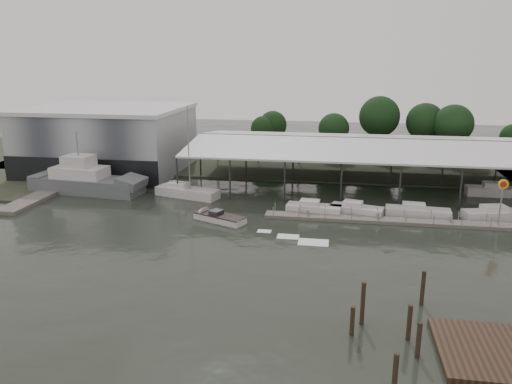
% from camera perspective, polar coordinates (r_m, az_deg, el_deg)
% --- Properties ---
extents(ground, '(200.00, 200.00, 0.00)m').
position_cam_1_polar(ground, '(50.35, -1.69, -6.18)').
color(ground, '#242A22').
rests_on(ground, ground).
extents(land_strip_far, '(140.00, 30.00, 0.30)m').
position_cam_1_polar(land_strip_far, '(90.30, 3.46, 3.57)').
color(land_strip_far, '#3E4231').
rests_on(land_strip_far, ground).
extents(land_strip_west, '(20.00, 40.00, 0.30)m').
position_cam_1_polar(land_strip_west, '(92.32, -22.97, 2.63)').
color(land_strip_west, '#3E4231').
rests_on(land_strip_west, ground).
extents(storage_warehouse, '(24.50, 20.50, 10.50)m').
position_cam_1_polar(storage_warehouse, '(85.52, -16.50, 5.84)').
color(storage_warehouse, '#A1A6AB').
rests_on(storage_warehouse, ground).
extents(covered_boat_shed, '(58.24, 24.00, 6.96)m').
position_cam_1_polar(covered_boat_shed, '(75.37, 15.38, 5.37)').
color(covered_boat_shed, silver).
rests_on(covered_boat_shed, ground).
extents(trawler_dock, '(3.00, 18.00, 0.50)m').
position_cam_1_polar(trawler_dock, '(73.89, -22.91, -0.17)').
color(trawler_dock, slate).
rests_on(trawler_dock, ground).
extents(floating_dock, '(28.00, 2.00, 1.40)m').
position_cam_1_polar(floating_dock, '(59.13, 14.68, -3.17)').
color(floating_dock, slate).
rests_on(floating_dock, ground).
extents(shell_fuel_sign, '(1.10, 0.18, 5.55)m').
position_cam_1_polar(shell_fuel_sign, '(60.48, 26.31, -0.19)').
color(shell_fuel_sign, gray).
rests_on(shell_fuel_sign, ground).
extents(grey_trawler, '(16.65, 6.04, 8.84)m').
position_cam_1_polar(grey_trawler, '(73.17, -18.73, 1.17)').
color(grey_trawler, slate).
rests_on(grey_trawler, ground).
extents(white_sailboat, '(9.21, 4.88, 12.38)m').
position_cam_1_polar(white_sailboat, '(68.08, -7.95, 0.02)').
color(white_sailboat, silver).
rests_on(white_sailboat, ground).
extents(speedboat_underway, '(16.89, 8.79, 2.00)m').
position_cam_1_polar(speedboat_underway, '(57.95, -4.61, -2.88)').
color(speedboat_underway, silver).
rests_on(speedboat_underway, ground).
extents(moored_cruiser_0, '(6.71, 2.89, 1.70)m').
position_cam_1_polar(moored_cruiser_0, '(60.67, 6.55, -1.88)').
color(moored_cruiser_0, silver).
rests_on(moored_cruiser_0, ground).
extents(moored_cruiser_1, '(6.58, 3.71, 1.70)m').
position_cam_1_polar(moored_cruiser_1, '(61.00, 11.37, -1.99)').
color(moored_cruiser_1, silver).
rests_on(moored_cruiser_1, ground).
extents(moored_cruiser_2, '(7.56, 2.80, 1.70)m').
position_cam_1_polar(moored_cruiser_2, '(61.99, 17.93, -2.17)').
color(moored_cruiser_2, silver).
rests_on(moored_cruiser_2, ground).
extents(moored_cruiser_3, '(8.23, 3.89, 1.70)m').
position_cam_1_polar(moored_cruiser_3, '(64.57, 25.84, -2.29)').
color(moored_cruiser_3, silver).
rests_on(moored_cruiser_3, ground).
extents(mooring_pilings, '(5.67, 11.03, 3.80)m').
position_cam_1_polar(mooring_pilings, '(35.88, 15.42, -14.38)').
color(mooring_pilings, '#362B1B').
rests_on(mooring_pilings, ground).
extents(horizon_tree_line, '(65.01, 10.64, 11.29)m').
position_cam_1_polar(horizon_tree_line, '(95.99, 18.05, 7.30)').
color(horizon_tree_line, '#302015').
rests_on(horizon_tree_line, ground).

